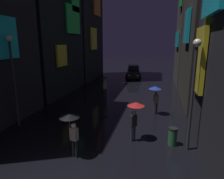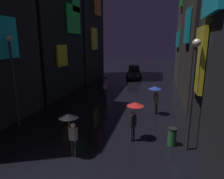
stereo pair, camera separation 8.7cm
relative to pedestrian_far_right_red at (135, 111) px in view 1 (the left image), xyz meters
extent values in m
cube|color=#19D8F2|center=(-7.68, 0.08, 3.74)|extent=(0.20, 2.23, 2.42)
cube|color=black|center=(-9.83, 8.49, 5.06)|extent=(4.00, 8.47, 13.46)
cube|color=yellow|center=(-7.68, 7.01, 2.28)|extent=(0.20, 1.82, 1.95)
cube|color=#26E54C|center=(-7.68, 9.89, 5.69)|extent=(0.20, 3.08, 2.74)
cube|color=yellow|center=(-7.68, 16.26, 3.89)|extent=(0.20, 2.28, 2.80)
cube|color=orange|center=(-7.68, 17.97, 8.56)|extent=(0.20, 2.74, 3.10)
cube|color=yellow|center=(3.02, 0.68, 2.65)|extent=(0.20, 2.05, 3.12)
cube|color=#19D8F2|center=(3.02, 7.17, 4.66)|extent=(0.20, 2.20, 2.50)
cube|color=#33302D|center=(5.17, 17.22, 5.10)|extent=(4.00, 7.94, 13.54)
cube|color=#19D8F2|center=(3.02, 16.60, 3.80)|extent=(0.20, 3.13, 1.78)
cube|color=#26E54C|center=(3.02, 15.29, 8.09)|extent=(0.20, 1.97, 1.63)
cylinder|color=#2D2D38|center=(-0.13, -0.17, -1.24)|extent=(0.12, 0.12, 0.85)
cylinder|color=#2D2D38|center=(0.00, -0.05, -1.24)|extent=(0.12, 0.12, 0.85)
cube|color=black|center=(-0.06, -0.11, -0.52)|extent=(0.40, 0.40, 0.60)
sphere|color=tan|center=(-0.06, -0.11, -0.11)|extent=(0.22, 0.22, 0.22)
cylinder|color=black|center=(0.03, 0.05, -0.47)|extent=(0.09, 0.09, 0.50)
cylinder|color=slate|center=(0.03, 0.05, -0.13)|extent=(0.02, 0.02, 0.77)
cone|color=red|center=(0.03, 0.05, 0.35)|extent=(0.90, 0.90, 0.20)
cylinder|color=black|center=(-2.36, -2.31, -1.24)|extent=(0.12, 0.12, 0.85)
cylinder|color=black|center=(-2.54, -2.25, -1.24)|extent=(0.12, 0.12, 0.85)
cube|color=gray|center=(-2.45, -2.28, -0.52)|extent=(0.39, 0.31, 0.60)
sphere|color=beige|center=(-2.45, -2.28, -0.11)|extent=(0.22, 0.22, 0.22)
cylinder|color=gray|center=(-2.64, -2.28, -0.47)|extent=(0.09, 0.09, 0.50)
cylinder|color=slate|center=(-2.64, -2.28, -0.13)|extent=(0.02, 0.02, 0.77)
cone|color=black|center=(-2.64, -2.28, 0.35)|extent=(0.90, 0.90, 0.20)
cylinder|color=black|center=(-3.72, 7.79, -1.24)|extent=(0.12, 0.12, 0.85)
cylinder|color=black|center=(-3.86, 7.68, -1.24)|extent=(0.12, 0.12, 0.85)
cube|color=gray|center=(-3.79, 7.74, -0.52)|extent=(0.40, 0.39, 0.60)
sphere|color=beige|center=(-3.79, 7.74, -0.11)|extent=(0.22, 0.22, 0.22)
cylinder|color=gray|center=(-3.89, 7.58, -0.47)|extent=(0.09, 0.09, 0.50)
cylinder|color=slate|center=(-3.89, 7.58, -0.13)|extent=(0.02, 0.02, 0.77)
cone|color=black|center=(-3.89, 7.58, 0.35)|extent=(0.90, 0.90, 0.20)
cylinder|color=#38332D|center=(1.08, 4.40, -1.24)|extent=(0.12, 0.12, 0.85)
cylinder|color=#38332D|center=(0.93, 4.29, -1.24)|extent=(0.12, 0.12, 0.85)
cube|color=gray|center=(1.01, 4.34, -0.52)|extent=(0.40, 0.38, 0.60)
sphere|color=#9E7051|center=(1.01, 4.34, -0.11)|extent=(0.22, 0.22, 0.22)
cylinder|color=gray|center=(0.89, 4.20, -0.47)|extent=(0.09, 0.09, 0.50)
cylinder|color=slate|center=(0.89, 4.20, -0.13)|extent=(0.02, 0.02, 0.77)
cone|color=#263FB2|center=(0.89, 4.20, 0.35)|extent=(0.90, 0.90, 0.20)
cube|color=black|center=(-2.52, 18.57, -0.90)|extent=(2.22, 4.29, 0.90)
cube|color=black|center=(-2.52, 18.57, -0.10)|extent=(1.67, 2.02, 0.70)
cylinder|color=black|center=(-1.54, 17.36, -1.35)|extent=(0.66, 0.30, 0.64)
cylinder|color=black|center=(-3.15, 17.14, -1.35)|extent=(0.66, 0.30, 0.64)
cylinder|color=black|center=(-1.89, 20.00, -1.35)|extent=(0.66, 0.30, 0.64)
cylinder|color=black|center=(-3.50, 19.79, -1.35)|extent=(0.66, 0.30, 0.64)
cube|color=white|center=(-1.70, 16.59, -0.90)|extent=(0.21, 0.09, 0.14)
cube|color=white|center=(-2.79, 16.45, -0.90)|extent=(0.21, 0.09, 0.14)
cylinder|color=#2D2D33|center=(-7.33, 0.14, 0.93)|extent=(0.14, 0.14, 5.20)
sphere|color=#F9EFCC|center=(-7.33, 0.14, 3.71)|extent=(0.36, 0.36, 0.36)
cylinder|color=#2D2D33|center=(2.67, -0.37, 0.81)|extent=(0.14, 0.14, 4.95)
sphere|color=#F9EFCC|center=(2.67, -0.37, 3.47)|extent=(0.36, 0.36, 0.36)
cylinder|color=#265933|center=(1.97, -0.07, -1.24)|extent=(0.44, 0.44, 0.85)
cylinder|color=black|center=(1.97, -0.07, -0.78)|extent=(0.46, 0.46, 0.08)
camera|label=1|loc=(1.14, -9.90, 3.51)|focal=32.00mm
camera|label=2|loc=(1.22, -9.88, 3.51)|focal=32.00mm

